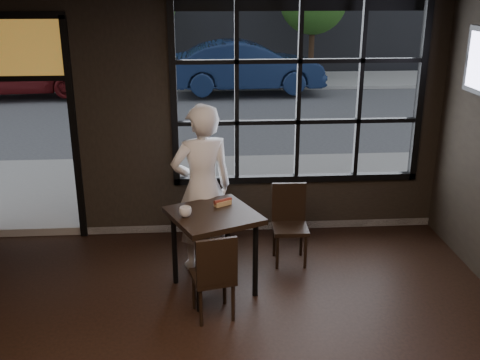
{
  "coord_description": "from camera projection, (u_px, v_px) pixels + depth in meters",
  "views": [
    {
      "loc": [
        0.03,
        -3.15,
        3.03
      ],
      "look_at": [
        0.4,
        2.2,
        1.15
      ],
      "focal_mm": 42.0,
      "sensor_mm": 36.0,
      "label": 1
    }
  ],
  "objects": [
    {
      "name": "window_frame",
      "position": [
        299.0,
        92.0,
        6.75
      ],
      "size": [
        3.06,
        0.12,
        2.28
      ],
      "primitive_type": "cube",
      "color": "black",
      "rests_on": "ground"
    },
    {
      "name": "stained_transom",
      "position": [
        12.0,
        47.0,
        6.35
      ],
      "size": [
        1.2,
        0.06,
        0.7
      ],
      "primitive_type": "cube",
      "color": "orange",
      "rests_on": "ground"
    },
    {
      "name": "street_asphalt",
      "position": [
        200.0,
        52.0,
        26.57
      ],
      "size": [
        60.0,
        41.0,
        0.04
      ],
      "primitive_type": "cube",
      "color": "#545456",
      "rests_on": "ground"
    },
    {
      "name": "cafe_table",
      "position": [
        214.0,
        251.0,
        5.75
      ],
      "size": [
        1.06,
        1.06,
        0.87
      ],
      "primitive_type": "cube",
      "rotation": [
        0.0,
        0.0,
        0.42
      ],
      "color": "black",
      "rests_on": "floor"
    },
    {
      "name": "chair_near",
      "position": [
        213.0,
        274.0,
        5.29
      ],
      "size": [
        0.46,
        0.46,
        0.88
      ],
      "primitive_type": "cube",
      "rotation": [
        0.0,
        0.0,
        3.36
      ],
      "color": "black",
      "rests_on": "floor"
    },
    {
      "name": "chair_window",
      "position": [
        290.0,
        226.0,
        6.32
      ],
      "size": [
        0.4,
        0.4,
        0.9
      ],
      "primitive_type": "cube",
      "rotation": [
        0.0,
        0.0,
        -0.02
      ],
      "color": "black",
      "rests_on": "floor"
    },
    {
      "name": "man",
      "position": [
        202.0,
        188.0,
        6.08
      ],
      "size": [
        0.78,
        0.62,
        1.87
      ],
      "primitive_type": "imported",
      "rotation": [
        0.0,
        0.0,
        3.42
      ],
      "color": "white",
      "rests_on": "floor"
    },
    {
      "name": "hotdog",
      "position": [
        223.0,
        203.0,
        5.79
      ],
      "size": [
        0.21,
        0.17,
        0.06
      ],
      "primitive_type": null,
      "rotation": [
        0.0,
        0.0,
        0.52
      ],
      "color": "tan",
      "rests_on": "cafe_table"
    },
    {
      "name": "cup",
      "position": [
        185.0,
        212.0,
        5.51
      ],
      "size": [
        0.17,
        0.17,
        0.1
      ],
      "primitive_type": "imported",
      "rotation": [
        0.0,
        0.0,
        0.52
      ],
      "color": "silver",
      "rests_on": "cafe_table"
    },
    {
      "name": "navy_car",
      "position": [
        246.0,
        67.0,
        15.84
      ],
      "size": [
        4.4,
        1.73,
        1.43
      ],
      "primitive_type": "imported",
      "rotation": [
        0.0,
        0.0,
        1.62
      ],
      "color": "#122040",
      "rests_on": "street_asphalt"
    },
    {
      "name": "maroon_car",
      "position": [
        17.0,
        70.0,
        15.39
      ],
      "size": [
        4.21,
        2.02,
        1.39
      ],
      "primitive_type": "imported",
      "rotation": [
        0.0,
        0.0,
        1.67
      ],
      "color": "#560F11",
      "rests_on": "street_asphalt"
    },
    {
      "name": "tree_left",
      "position": [
        143.0,
        2.0,
        17.28
      ],
      "size": [
        2.06,
        2.06,
        3.52
      ],
      "color": "#332114",
      "rests_on": "street_asphalt"
    },
    {
      "name": "tree_right",
      "position": [
        313.0,
        0.0,
        17.44
      ],
      "size": [
        2.11,
        2.11,
        3.6
      ],
      "color": "#332114",
      "rests_on": "street_asphalt"
    }
  ]
}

